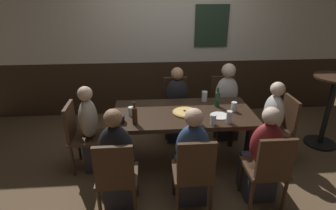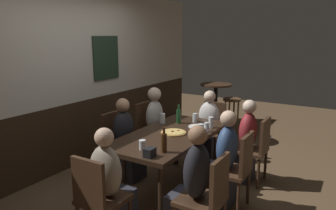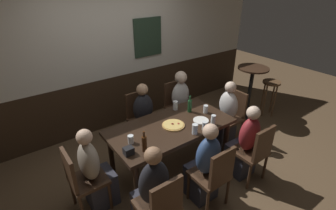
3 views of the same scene
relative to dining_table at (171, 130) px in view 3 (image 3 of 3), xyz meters
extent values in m
plane|color=brown|center=(0.00, 0.00, -0.66)|extent=(12.00, 12.00, 0.00)
cube|color=#332316|center=(0.00, 1.65, -0.18)|extent=(6.40, 0.10, 0.95)
cube|color=beige|center=(0.00, 1.65, 1.12)|extent=(6.40, 0.10, 1.65)
cube|color=#233828|center=(0.66, 1.58, 0.90)|extent=(0.56, 0.03, 0.68)
cube|color=black|center=(0.00, 0.00, 0.06)|extent=(1.71, 0.86, 0.05)
cylinder|color=black|center=(-0.75, -0.35, -0.31)|extent=(0.07, 0.07, 0.69)
cylinder|color=black|center=(0.75, -0.35, -0.31)|extent=(0.07, 0.07, 0.69)
cylinder|color=black|center=(-0.75, 0.35, -0.31)|extent=(0.07, 0.07, 0.69)
cylinder|color=black|center=(0.75, 0.35, -0.31)|extent=(0.07, 0.07, 0.69)
cube|color=#422B1C|center=(-1.19, 0.00, -0.23)|extent=(0.40, 0.40, 0.04)
cube|color=#422B1C|center=(-1.37, 0.00, 0.01)|extent=(0.04, 0.36, 0.43)
cylinder|color=#422B1C|center=(-1.02, 0.17, -0.45)|extent=(0.04, 0.04, 0.41)
cylinder|color=#422B1C|center=(-1.02, -0.17, -0.45)|extent=(0.04, 0.04, 0.41)
cylinder|color=#422B1C|center=(-1.36, 0.17, -0.45)|extent=(0.04, 0.04, 0.41)
cylinder|color=#422B1C|center=(-1.36, -0.17, -0.45)|extent=(0.04, 0.04, 0.41)
cube|color=#422B1C|center=(1.19, 0.00, -0.23)|extent=(0.40, 0.40, 0.04)
cube|color=#422B1C|center=(1.37, 0.00, 0.01)|extent=(0.04, 0.36, 0.43)
cylinder|color=#422B1C|center=(1.02, -0.17, -0.45)|extent=(0.04, 0.04, 0.41)
cylinder|color=#422B1C|center=(1.02, 0.17, -0.45)|extent=(0.04, 0.04, 0.41)
cylinder|color=#422B1C|center=(1.36, -0.17, -0.45)|extent=(0.04, 0.04, 0.41)
cylinder|color=#422B1C|center=(1.36, 0.17, -0.45)|extent=(0.04, 0.04, 0.41)
cube|color=#422B1C|center=(-0.75, -0.77, -0.23)|extent=(0.40, 0.40, 0.04)
cube|color=#422B1C|center=(-0.75, -0.95, 0.01)|extent=(0.36, 0.04, 0.43)
cylinder|color=#422B1C|center=(-0.58, -0.60, -0.45)|extent=(0.04, 0.04, 0.41)
cube|color=#422B1C|center=(0.75, -0.77, -0.23)|extent=(0.40, 0.40, 0.04)
cube|color=#422B1C|center=(0.75, -0.95, 0.01)|extent=(0.36, 0.04, 0.43)
cylinder|color=#422B1C|center=(0.58, -0.60, -0.45)|extent=(0.04, 0.04, 0.41)
cylinder|color=#422B1C|center=(0.92, -0.60, -0.45)|extent=(0.04, 0.04, 0.41)
cylinder|color=#422B1C|center=(0.58, -0.94, -0.45)|extent=(0.04, 0.04, 0.41)
cylinder|color=#422B1C|center=(0.92, -0.94, -0.45)|extent=(0.04, 0.04, 0.41)
cube|color=#422B1C|center=(0.00, -0.77, -0.23)|extent=(0.40, 0.40, 0.04)
cube|color=#422B1C|center=(0.00, -0.95, 0.01)|extent=(0.36, 0.04, 0.43)
cylinder|color=#422B1C|center=(-0.17, -0.60, -0.45)|extent=(0.04, 0.04, 0.41)
cylinder|color=#422B1C|center=(0.17, -0.60, -0.45)|extent=(0.04, 0.04, 0.41)
cylinder|color=#422B1C|center=(-0.17, -0.94, -0.45)|extent=(0.04, 0.04, 0.41)
cylinder|color=#422B1C|center=(0.17, -0.94, -0.45)|extent=(0.04, 0.04, 0.41)
cube|color=#422B1C|center=(0.75, 0.77, -0.23)|extent=(0.40, 0.40, 0.04)
cube|color=#422B1C|center=(0.75, 0.95, 0.01)|extent=(0.36, 0.04, 0.43)
cylinder|color=#422B1C|center=(0.92, 0.60, -0.45)|extent=(0.04, 0.04, 0.41)
cylinder|color=#422B1C|center=(0.58, 0.60, -0.45)|extent=(0.04, 0.04, 0.41)
cylinder|color=#422B1C|center=(0.92, 0.94, -0.45)|extent=(0.04, 0.04, 0.41)
cylinder|color=#422B1C|center=(0.58, 0.94, -0.45)|extent=(0.04, 0.04, 0.41)
cube|color=#422B1C|center=(0.00, 0.77, -0.23)|extent=(0.40, 0.40, 0.04)
cube|color=#422B1C|center=(0.00, 0.95, 0.01)|extent=(0.36, 0.04, 0.43)
cylinder|color=#422B1C|center=(0.17, 0.60, -0.45)|extent=(0.04, 0.04, 0.41)
cylinder|color=#422B1C|center=(-0.17, 0.60, -0.45)|extent=(0.04, 0.04, 0.41)
cylinder|color=#422B1C|center=(0.17, 0.94, -0.45)|extent=(0.04, 0.04, 0.41)
cylinder|color=#422B1C|center=(-0.17, 0.94, -0.45)|extent=(0.04, 0.04, 0.41)
cube|color=#2D2D38|center=(-1.06, 0.00, -0.43)|extent=(0.34, 0.32, 0.45)
ellipsoid|color=tan|center=(-1.15, 0.00, 0.04)|extent=(0.22, 0.34, 0.49)
sphere|color=#DBB293|center=(-1.15, 0.00, 0.36)|extent=(0.17, 0.17, 0.17)
cube|color=#2D2D38|center=(1.06, 0.00, -0.43)|extent=(0.34, 0.32, 0.45)
ellipsoid|color=silver|center=(1.15, 0.00, 0.03)|extent=(0.22, 0.34, 0.48)
sphere|color=beige|center=(1.15, 0.00, 0.35)|extent=(0.18, 0.18, 0.18)
cube|color=#2D2D38|center=(-0.75, -0.64, -0.43)|extent=(0.32, 0.34, 0.45)
ellipsoid|color=black|center=(-0.75, -0.73, 0.05)|extent=(0.34, 0.22, 0.52)
sphere|color=#936B4C|center=(-0.75, -0.73, 0.39)|extent=(0.17, 0.17, 0.17)
cube|color=#2D2D38|center=(0.75, -0.64, -0.43)|extent=(0.32, 0.34, 0.45)
ellipsoid|color=maroon|center=(0.75, -0.73, 0.03)|extent=(0.34, 0.22, 0.48)
sphere|color=beige|center=(0.75, -0.73, 0.36)|extent=(0.18, 0.18, 0.18)
cube|color=#2D2D38|center=(0.00, -0.64, -0.43)|extent=(0.32, 0.34, 0.45)
ellipsoid|color=#334C7A|center=(0.00, -0.73, 0.04)|extent=(0.34, 0.22, 0.49)
sphere|color=#DBB293|center=(0.00, -0.73, 0.37)|extent=(0.18, 0.18, 0.18)
cube|color=#2D2D38|center=(0.75, 0.64, -0.43)|extent=(0.32, 0.34, 0.45)
ellipsoid|color=silver|center=(0.75, 0.73, 0.04)|extent=(0.34, 0.22, 0.49)
sphere|color=beige|center=(0.75, 0.73, 0.38)|extent=(0.21, 0.21, 0.21)
cube|color=#2D2D38|center=(0.00, 0.64, -0.43)|extent=(0.32, 0.34, 0.45)
ellipsoid|color=black|center=(0.00, 0.73, 0.03)|extent=(0.34, 0.22, 0.48)
sphere|color=tan|center=(0.00, 0.73, 0.35)|extent=(0.18, 0.18, 0.18)
cylinder|color=tan|center=(0.02, -0.03, 0.09)|extent=(0.31, 0.31, 0.02)
cylinder|color=#DBB760|center=(0.02, -0.03, 0.10)|extent=(0.27, 0.27, 0.01)
cylinder|color=maroon|center=(0.01, -0.02, 0.11)|extent=(0.03, 0.03, 0.00)
cylinder|color=maroon|center=(0.01, -0.03, 0.11)|extent=(0.03, 0.03, 0.00)
cylinder|color=maroon|center=(0.08, -0.06, 0.11)|extent=(0.03, 0.03, 0.00)
cylinder|color=silver|center=(0.62, -0.02, 0.14)|extent=(0.07, 0.07, 0.12)
cylinder|color=gold|center=(0.62, -0.02, 0.12)|extent=(0.06, 0.06, 0.08)
cylinder|color=silver|center=(0.47, -0.32, 0.15)|extent=(0.06, 0.06, 0.14)
cylinder|color=#331E14|center=(0.47, -0.32, 0.11)|extent=(0.06, 0.06, 0.05)
cylinder|color=silver|center=(0.29, -0.35, 0.14)|extent=(0.06, 0.06, 0.12)
cylinder|color=gold|center=(0.29, -0.35, 0.13)|extent=(0.05, 0.05, 0.09)
cylinder|color=silver|center=(0.32, 0.32, 0.15)|extent=(0.07, 0.07, 0.14)
cylinder|color=silver|center=(0.32, 0.32, 0.11)|extent=(0.07, 0.07, 0.05)
cylinder|color=silver|center=(-0.63, -0.04, 0.13)|extent=(0.07, 0.07, 0.10)
cylinder|color=#B26623|center=(-0.63, -0.04, 0.10)|extent=(0.06, 0.06, 0.04)
cylinder|color=silver|center=(0.13, -0.34, 0.15)|extent=(0.08, 0.08, 0.14)
cylinder|color=#331E14|center=(0.13, -0.34, 0.12)|extent=(0.07, 0.07, 0.08)
cylinder|color=#194723|center=(0.45, 0.14, 0.18)|extent=(0.06, 0.06, 0.19)
cylinder|color=#194723|center=(0.45, 0.14, 0.30)|extent=(0.03, 0.03, 0.07)
cylinder|color=#42230F|center=(-0.58, -0.27, 0.18)|extent=(0.06, 0.06, 0.19)
cylinder|color=#42230F|center=(-0.58, -0.27, 0.31)|extent=(0.03, 0.03, 0.07)
cylinder|color=white|center=(0.41, -0.15, 0.09)|extent=(0.22, 0.22, 0.01)
cube|color=black|center=(-0.76, -0.22, 0.13)|extent=(0.11, 0.09, 0.09)
cylinder|color=black|center=(2.10, 0.30, -0.64)|extent=(0.44, 0.44, 0.03)
cylinder|color=black|center=(2.10, 0.30, -0.13)|extent=(0.07, 0.07, 0.99)
cylinder|color=#382316|center=(2.10, 0.30, 0.38)|extent=(0.56, 0.56, 0.03)
cylinder|color=brown|center=(2.55, 0.15, 0.04)|extent=(0.34, 0.34, 0.04)
cylinder|color=brown|center=(2.68, 0.15, -0.32)|extent=(0.03, 0.03, 0.68)
cylinder|color=brown|center=(2.55, 0.28, -0.32)|extent=(0.03, 0.03, 0.68)
cylinder|color=brown|center=(2.42, 0.15, -0.32)|extent=(0.03, 0.03, 0.68)
cylinder|color=brown|center=(2.55, 0.02, -0.32)|extent=(0.03, 0.03, 0.68)
camera|label=1|loc=(-0.42, -2.97, 1.49)|focal=28.83mm
camera|label=2|loc=(-3.16, -1.89, 1.25)|focal=33.94mm
camera|label=3|loc=(-1.75, -2.33, 1.90)|focal=27.00mm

